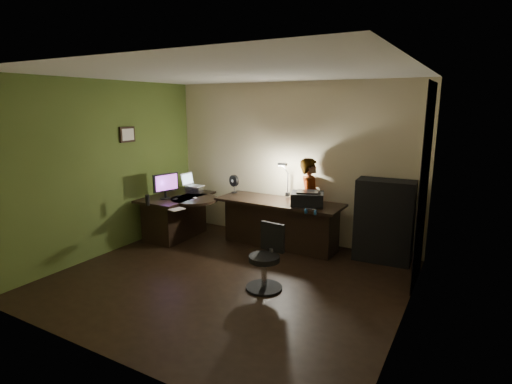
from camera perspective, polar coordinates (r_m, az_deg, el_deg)
The scene contains 27 objects.
floor at distance 5.57m, azimuth -4.06°, elevation -12.36°, with size 4.50×4.00×0.01m, color black.
ceiling at distance 5.08m, azimuth -4.54°, elevation 16.64°, with size 4.50×4.00×0.01m, color silver.
wall_back at distance 6.89m, azimuth 5.01°, elevation 4.19°, with size 4.50×0.01×2.70m, color #C9BA90.
wall_front at distance 3.70m, azimuth -21.75°, elevation -3.76°, with size 4.50×0.01×2.70m, color #C9BA90.
wall_left at distance 6.66m, azimuth -20.69°, elevation 3.16°, with size 0.01×4.00×2.70m, color #C9BA90.
wall_right at distance 4.36m, azimuth 21.26°, elevation -1.40°, with size 0.01×4.00×2.70m, color #C9BA90.
green_wall_overlay at distance 6.65m, azimuth -20.60°, elevation 3.15°, with size 0.00×4.00×2.70m, color #4A5F24.
arched_doorway at distance 5.48m, azimuth 22.86°, elevation 0.63°, with size 0.01×0.90×2.60m, color black.
french_door at distance 3.92m, azimuth 19.43°, elevation -7.33°, with size 0.02×0.92×2.10m, color white.
framed_picture at distance 6.88m, azimuth -17.94°, elevation 7.82°, with size 0.04×0.30×0.25m, color black.
desk_left at distance 7.24m, azimuth -11.22°, elevation -3.46°, with size 0.81×1.31×0.76m, color black.
desk_right at distance 6.64m, azimuth 3.28°, elevation -4.57°, with size 2.09×0.73×0.78m, color black.
cabinet at distance 6.28m, azimuth 17.83°, elevation -3.95°, with size 0.83×0.42×1.25m, color black.
laptop_stand at distance 7.32m, azimuth -8.82°, elevation 0.35°, with size 0.27×0.22×0.11m, color silver.
laptop at distance 7.29m, azimuth -8.86°, elevation 1.71°, with size 0.33×0.31×0.23m, color silver.
monitor at distance 6.93m, azimuth -12.84°, elevation 0.35°, with size 0.10×0.48×0.31m, color black.
mouse at distance 6.84m, azimuth -8.75°, elevation -0.85°, with size 0.05×0.08×0.03m, color silver.
phone at distance 6.87m, azimuth -11.45°, elevation -0.99°, with size 0.06×0.12×0.01m, color black.
pen at distance 7.09m, azimuth -10.98°, elevation -0.55°, with size 0.01×0.15×0.01m, color black.
speaker at distance 6.54m, azimuth -15.25°, elevation -1.12°, with size 0.07×0.07×0.17m, color black.
notepad at distance 6.19m, azimuth -11.24°, elevation -2.43°, with size 0.16×0.22×0.01m, color silver.
desk_fan at distance 7.05m, azimuth -3.12°, elevation 1.19°, with size 0.20×0.11×0.32m, color black.
headphones at distance 5.72m, azimuth 7.81°, elevation -2.74°, with size 0.18×0.08×0.09m, color navy.
printer at distance 6.23m, azimuth 7.35°, elevation -0.86°, with size 0.49×0.38×0.22m, color black.
desk_lamp at distance 6.76m, azimuth 4.57°, elevation 2.01°, with size 0.15×0.28×0.62m, color black.
office_chair at distance 5.13m, azimuth 1.18°, elevation -9.42°, with size 0.47×0.47×0.84m, color black.
person at distance 6.63m, azimuth 7.69°, elevation -1.55°, with size 0.53×0.35×1.48m, color #D8A88C.
Camera 1 is at (2.82, -4.21, 2.32)m, focal length 28.00 mm.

